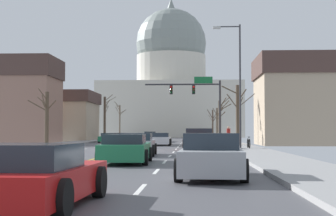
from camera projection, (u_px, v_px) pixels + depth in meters
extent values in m
cube|color=#49494E|center=(126.00, 150.00, 36.11)|extent=(14.00, 180.00, 0.06)
cube|color=yellow|center=(125.00, 150.00, 36.11)|extent=(0.10, 176.40, 0.00)
cube|color=yellow|center=(128.00, 150.00, 36.10)|extent=(0.10, 176.40, 0.00)
cube|color=silver|center=(141.00, 189.00, 11.89)|extent=(0.12, 2.20, 0.00)
cube|color=silver|center=(156.00, 171.00, 17.08)|extent=(0.12, 2.20, 0.00)
cube|color=silver|center=(165.00, 162.00, 22.27)|extent=(0.12, 2.20, 0.00)
cube|color=silver|center=(170.00, 156.00, 27.46)|extent=(0.12, 2.20, 0.00)
cube|color=silver|center=(173.00, 152.00, 32.65)|extent=(0.12, 2.20, 0.00)
cube|color=silver|center=(176.00, 149.00, 37.84)|extent=(0.12, 2.20, 0.00)
cube|color=silver|center=(178.00, 147.00, 43.02)|extent=(0.12, 2.20, 0.00)
cube|color=silver|center=(180.00, 145.00, 48.21)|extent=(0.12, 2.20, 0.00)
cube|color=silver|center=(181.00, 144.00, 53.40)|extent=(0.12, 2.20, 0.00)
cube|color=silver|center=(182.00, 143.00, 58.59)|extent=(0.12, 2.20, 0.00)
cube|color=silver|center=(183.00, 142.00, 63.78)|extent=(0.12, 2.20, 0.00)
cube|color=silver|center=(183.00, 141.00, 68.97)|extent=(0.12, 2.20, 0.00)
cube|color=silver|center=(184.00, 140.00, 74.16)|extent=(0.12, 2.20, 0.00)
cube|color=silver|center=(185.00, 140.00, 79.34)|extent=(0.12, 2.20, 0.00)
cube|color=silver|center=(185.00, 139.00, 84.53)|extent=(0.12, 2.20, 0.00)
cube|color=silver|center=(185.00, 139.00, 89.72)|extent=(0.12, 2.20, 0.00)
cube|color=silver|center=(186.00, 138.00, 94.91)|extent=(0.12, 2.20, 0.00)
cube|color=silver|center=(186.00, 138.00, 100.10)|extent=(0.12, 2.20, 0.00)
cube|color=silver|center=(9.00, 161.00, 22.61)|extent=(0.12, 2.20, 0.00)
cube|color=silver|center=(43.00, 156.00, 27.79)|extent=(0.12, 2.20, 0.00)
cube|color=silver|center=(67.00, 152.00, 32.98)|extent=(0.12, 2.20, 0.00)
cube|color=silver|center=(84.00, 149.00, 38.17)|extent=(0.12, 2.20, 0.00)
cube|color=silver|center=(97.00, 147.00, 43.36)|extent=(0.12, 2.20, 0.00)
cube|color=silver|center=(107.00, 145.00, 48.55)|extent=(0.12, 2.20, 0.00)
cube|color=silver|center=(115.00, 144.00, 53.74)|extent=(0.12, 2.20, 0.00)
cube|color=silver|center=(122.00, 143.00, 58.93)|extent=(0.12, 2.20, 0.00)
cube|color=silver|center=(128.00, 142.00, 64.11)|extent=(0.12, 2.20, 0.00)
cube|color=silver|center=(132.00, 141.00, 69.30)|extent=(0.12, 2.20, 0.00)
cube|color=silver|center=(137.00, 140.00, 74.49)|extent=(0.12, 2.20, 0.00)
cube|color=silver|center=(140.00, 140.00, 79.68)|extent=(0.12, 2.20, 0.00)
cube|color=silver|center=(143.00, 139.00, 84.87)|extent=(0.12, 2.20, 0.00)
cube|color=silver|center=(146.00, 139.00, 90.06)|extent=(0.12, 2.20, 0.00)
cube|color=silver|center=(149.00, 138.00, 95.25)|extent=(0.12, 2.20, 0.00)
cube|color=silver|center=(151.00, 138.00, 100.43)|extent=(0.12, 2.20, 0.00)
cube|color=gray|center=(246.00, 149.00, 35.70)|extent=(3.00, 180.00, 0.14)
cube|color=gray|center=(10.00, 149.00, 36.52)|extent=(3.00, 180.00, 0.14)
cylinder|color=#28282D|center=(220.00, 112.00, 52.15)|extent=(0.22, 0.22, 6.47)
cylinder|color=#28282D|center=(182.00, 84.00, 52.46)|extent=(7.80, 0.16, 0.16)
cube|color=black|center=(194.00, 90.00, 52.38)|extent=(0.32, 0.28, 0.92)
sphere|color=red|center=(194.00, 87.00, 52.24)|extent=(0.22, 0.22, 0.22)
sphere|color=#332B05|center=(194.00, 90.00, 52.22)|extent=(0.22, 0.22, 0.22)
sphere|color=black|center=(194.00, 92.00, 52.21)|extent=(0.22, 0.22, 0.22)
cube|color=black|center=(171.00, 90.00, 52.50)|extent=(0.32, 0.28, 0.92)
sphere|color=red|center=(171.00, 87.00, 52.35)|extent=(0.22, 0.22, 0.22)
sphere|color=#332B05|center=(171.00, 90.00, 52.34)|extent=(0.22, 0.22, 0.22)
sphere|color=black|center=(171.00, 92.00, 52.32)|extent=(0.22, 0.22, 0.22)
cube|color=#146033|center=(203.00, 80.00, 52.40)|extent=(1.90, 0.06, 0.70)
cylinder|color=#333338|center=(240.00, 86.00, 36.60)|extent=(0.14, 0.14, 9.00)
cylinder|color=#333338|center=(228.00, 27.00, 36.83)|extent=(1.67, 0.09, 0.09)
cube|color=#B2B2AD|center=(217.00, 28.00, 36.87)|extent=(0.56, 0.24, 0.16)
cube|color=beige|center=(171.00, 111.00, 112.76)|extent=(30.69, 21.38, 11.74)
cylinder|color=beige|center=(171.00, 70.00, 113.17)|extent=(15.44, 15.44, 6.53)
sphere|color=gray|center=(171.00, 44.00, 113.45)|extent=(15.73, 15.73, 15.73)
cone|color=gray|center=(171.00, 4.00, 113.86)|extent=(1.80, 1.80, 2.40)
cube|color=silver|center=(161.00, 140.00, 47.99)|extent=(1.77, 4.41, 0.64)
cube|color=#232D38|center=(161.00, 135.00, 47.60)|extent=(1.54, 2.05, 0.39)
cylinder|color=black|center=(153.00, 142.00, 49.38)|extent=(0.23, 0.64, 0.64)
cylinder|color=black|center=(170.00, 142.00, 49.31)|extent=(0.23, 0.64, 0.64)
cylinder|color=black|center=(151.00, 142.00, 46.66)|extent=(0.23, 0.64, 0.64)
cylinder|color=black|center=(169.00, 142.00, 46.59)|extent=(0.23, 0.64, 0.64)
cube|color=#6B6056|center=(196.00, 142.00, 42.24)|extent=(1.75, 4.27, 0.57)
cube|color=#232D38|center=(196.00, 136.00, 41.89)|extent=(1.52, 1.99, 0.42)
cylinder|color=black|center=(186.00, 143.00, 43.60)|extent=(0.23, 0.64, 0.64)
cylinder|color=black|center=(206.00, 143.00, 43.50)|extent=(0.23, 0.64, 0.64)
cylinder|color=black|center=(185.00, 144.00, 40.97)|extent=(0.23, 0.64, 0.64)
cylinder|color=black|center=(206.00, 144.00, 40.87)|extent=(0.23, 0.64, 0.64)
cube|color=maroon|center=(199.00, 142.00, 35.53)|extent=(2.06, 5.64, 0.78)
cube|color=#1E2833|center=(199.00, 132.00, 36.35)|extent=(1.86, 1.93, 0.55)
cube|color=maroon|center=(200.00, 135.00, 32.81)|extent=(1.85, 0.12, 0.22)
cylinder|color=black|center=(185.00, 144.00, 37.24)|extent=(0.29, 0.80, 0.80)
cylinder|color=black|center=(212.00, 144.00, 37.17)|extent=(0.29, 0.80, 0.80)
cylinder|color=black|center=(185.00, 145.00, 33.88)|extent=(0.29, 0.80, 0.80)
cylinder|color=black|center=(215.00, 145.00, 33.80)|extent=(0.29, 0.80, 0.80)
cube|color=#9EA3A8|center=(137.00, 146.00, 28.26)|extent=(1.93, 4.51, 0.69)
cube|color=#232D38|center=(137.00, 137.00, 27.86)|extent=(1.65, 2.17, 0.41)
cylinder|color=black|center=(124.00, 149.00, 29.65)|extent=(0.24, 0.65, 0.64)
cylinder|color=black|center=(155.00, 149.00, 29.61)|extent=(0.24, 0.65, 0.64)
cylinder|color=black|center=(118.00, 151.00, 26.88)|extent=(0.24, 0.65, 0.64)
cylinder|color=black|center=(152.00, 151.00, 26.85)|extent=(0.24, 0.65, 0.64)
cube|color=#1E7247|center=(126.00, 152.00, 21.46)|extent=(1.97, 4.61, 0.66)
cube|color=#232D38|center=(125.00, 139.00, 21.06)|extent=(1.69, 2.11, 0.41)
cylinder|color=black|center=(109.00, 154.00, 22.89)|extent=(0.24, 0.65, 0.64)
cylinder|color=black|center=(149.00, 154.00, 22.85)|extent=(0.24, 0.65, 0.64)
cylinder|color=black|center=(99.00, 157.00, 20.06)|extent=(0.24, 0.65, 0.64)
cylinder|color=black|center=(145.00, 157.00, 20.02)|extent=(0.24, 0.65, 0.64)
cube|color=#9EA3A8|center=(211.00, 161.00, 14.69)|extent=(1.91, 4.33, 0.68)
cube|color=#232D38|center=(211.00, 141.00, 14.61)|extent=(1.60, 1.87, 0.47)
cylinder|color=black|center=(184.00, 164.00, 16.08)|extent=(0.25, 0.65, 0.64)
cylinder|color=black|center=(239.00, 164.00, 15.93)|extent=(0.25, 0.65, 0.64)
cylinder|color=black|center=(179.00, 170.00, 13.44)|extent=(0.25, 0.65, 0.64)
cylinder|color=black|center=(244.00, 171.00, 13.29)|extent=(0.25, 0.65, 0.64)
cube|color=#B71414|center=(33.00, 182.00, 9.19)|extent=(2.00, 4.27, 0.55)
cube|color=#232D38|center=(25.00, 156.00, 8.80)|extent=(1.69, 1.94, 0.43)
cylinder|color=black|center=(12.00, 181.00, 10.56)|extent=(0.24, 0.65, 0.64)
cylinder|color=black|center=(99.00, 182.00, 10.40)|extent=(0.24, 0.65, 0.64)
cylinder|color=black|center=(62.00, 199.00, 7.81)|extent=(0.24, 0.65, 0.64)
cube|color=#1E7247|center=(109.00, 139.00, 59.58)|extent=(1.89, 4.61, 0.58)
cube|color=#232D38|center=(109.00, 135.00, 59.88)|extent=(1.63, 2.24, 0.38)
cylinder|color=black|center=(115.00, 140.00, 58.12)|extent=(0.23, 0.64, 0.64)
cylinder|color=black|center=(99.00, 140.00, 58.18)|extent=(0.23, 0.64, 0.64)
cylinder|color=black|center=(118.00, 140.00, 60.96)|extent=(0.23, 0.64, 0.64)
cylinder|color=black|center=(103.00, 140.00, 61.02)|extent=(0.23, 0.64, 0.64)
cube|color=navy|center=(120.00, 138.00, 69.37)|extent=(1.78, 4.52, 0.55)
cube|color=#232D38|center=(120.00, 134.00, 69.59)|extent=(1.57, 2.07, 0.39)
cylinder|color=black|center=(125.00, 139.00, 67.92)|extent=(0.22, 0.64, 0.64)
cylinder|color=black|center=(112.00, 139.00, 68.01)|extent=(0.22, 0.64, 0.64)
cylinder|color=black|center=(128.00, 138.00, 70.72)|extent=(0.22, 0.64, 0.64)
cylinder|color=black|center=(115.00, 138.00, 70.80)|extent=(0.22, 0.64, 0.64)
cube|color=#6B6056|center=(150.00, 137.00, 78.02)|extent=(2.05, 4.53, 0.68)
cube|color=#232D38|center=(150.00, 133.00, 78.18)|extent=(1.74, 2.10, 0.42)
cylinder|color=black|center=(156.00, 138.00, 76.62)|extent=(0.24, 0.65, 0.64)
cylinder|color=black|center=(143.00, 138.00, 76.64)|extent=(0.24, 0.65, 0.64)
cylinder|color=black|center=(157.00, 138.00, 79.38)|extent=(0.24, 0.65, 0.64)
cylinder|color=black|center=(144.00, 138.00, 79.41)|extent=(0.24, 0.65, 0.64)
cube|color=tan|center=(45.00, 122.00, 70.07)|extent=(13.61, 9.23, 5.21)
cube|color=#47332D|center=(45.00, 98.00, 70.22)|extent=(14.15, 9.60, 1.56)
cube|color=#8C6656|center=(11.00, 111.00, 58.51)|extent=(10.31, 7.04, 7.47)
cube|color=#47332D|center=(12.00, 68.00, 58.73)|extent=(10.73, 7.32, 2.37)
cube|color=tan|center=(312.00, 111.00, 48.90)|extent=(10.26, 8.07, 6.60)
cube|color=#47332D|center=(311.00, 67.00, 49.10)|extent=(10.67, 8.39, 2.01)
cylinder|color=#4C3D2D|center=(238.00, 115.00, 44.36)|extent=(0.35, 0.35, 5.28)
cylinder|color=#4C3D2D|center=(240.00, 104.00, 44.67)|extent=(0.57, 0.66, 1.22)
cylinder|color=#4C3D2D|center=(242.00, 95.00, 44.69)|extent=(0.93, 0.69, 1.19)
cylinder|color=#4C3D2D|center=(230.00, 90.00, 44.44)|extent=(1.47, 0.21, 0.78)
cylinder|color=#4C3D2D|center=(246.00, 101.00, 44.26)|extent=(1.50, 0.31, 1.26)
cylinder|color=#4C3D2D|center=(232.00, 101.00, 44.35)|extent=(1.05, 0.26, 1.35)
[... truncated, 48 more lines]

